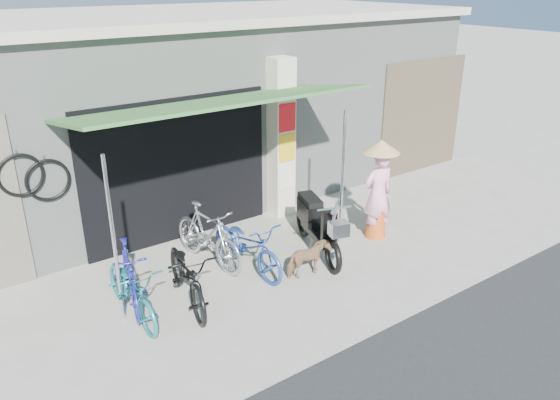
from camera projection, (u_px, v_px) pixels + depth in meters
ground at (328, 276)px, 8.49m from camera, size 80.00×80.00×0.00m
bicycle_shop at (175, 102)px, 11.60m from camera, size 12.30×5.30×3.66m
shop_pillar at (280, 139)px, 10.20m from camera, size 0.42×0.44×3.00m
awning at (218, 105)px, 8.25m from camera, size 4.60×1.88×2.72m
neighbour_right at (422, 116)px, 12.63m from camera, size 2.60×0.06×2.60m
bike_teal at (132, 290)px, 7.33m from camera, size 0.57×1.61×0.85m
bike_blue at (130, 276)px, 7.59m from camera, size 0.80×1.60×0.93m
bike_black at (187, 275)px, 7.64m from camera, size 0.93×1.82×0.91m
bike_silver at (207, 235)px, 8.68m from camera, size 0.70×1.74×1.02m
bike_navy at (247, 245)px, 8.50m from camera, size 0.73×1.73×0.89m
street_dog at (309, 259)px, 8.40m from camera, size 0.70×0.34×0.58m
moped at (317, 224)px, 9.06m from camera, size 0.84×1.90×1.11m
nun at (378, 190)px, 9.45m from camera, size 0.64×0.64×1.79m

